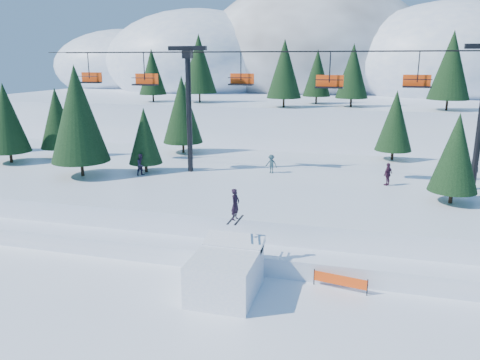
% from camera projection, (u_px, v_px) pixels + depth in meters
% --- Properties ---
extents(ground, '(160.00, 160.00, 0.00)m').
position_uv_depth(ground, '(235.00, 324.00, 21.34)').
color(ground, white).
rests_on(ground, ground).
extents(mid_shelf, '(70.00, 22.00, 2.50)m').
position_uv_depth(mid_shelf, '(295.00, 193.00, 37.86)').
color(mid_shelf, white).
rests_on(mid_shelf, ground).
extents(berm, '(70.00, 6.00, 1.10)m').
position_uv_depth(berm, '(270.00, 247.00, 28.68)').
color(berm, white).
rests_on(berm, ground).
extents(mountain_ridge, '(119.00, 60.55, 26.46)m').
position_uv_depth(mountain_ridge, '(313.00, 71.00, 88.87)').
color(mountain_ridge, white).
rests_on(mountain_ridge, ground).
extents(jump_kicker, '(3.18, 4.39, 5.22)m').
position_uv_depth(jump_kicker, '(226.00, 272.00, 23.80)').
color(jump_kicker, white).
rests_on(jump_kicker, ground).
extents(chairlift, '(46.00, 3.21, 10.28)m').
position_uv_depth(chairlift, '(312.00, 92.00, 35.64)').
color(chairlift, black).
rests_on(chairlift, mid_shelf).
extents(conifer_stand, '(63.86, 17.31, 8.97)m').
position_uv_depth(conifer_stand, '(340.00, 124.00, 36.50)').
color(conifer_stand, black).
rests_on(conifer_stand, mid_shelf).
extents(distant_skiers, '(26.91, 6.44, 1.79)m').
position_uv_depth(distant_skiers, '(297.00, 167.00, 37.45)').
color(distant_skiers, '#411E34').
rests_on(distant_skiers, mid_shelf).
extents(banner_near, '(2.81, 0.57, 0.90)m').
position_uv_depth(banner_near, '(340.00, 280.00, 24.34)').
color(banner_near, black).
rests_on(banner_near, ground).
extents(banner_far, '(2.79, 0.70, 0.90)m').
position_uv_depth(banner_far, '(476.00, 287.00, 23.65)').
color(banner_far, black).
rests_on(banner_far, ground).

